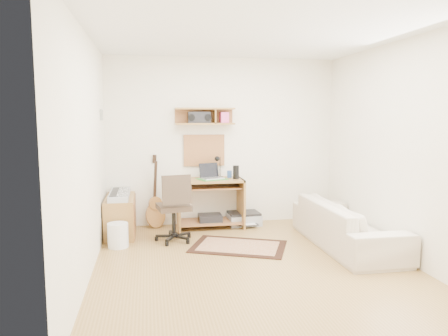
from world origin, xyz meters
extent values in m
cube|color=#A27C43|center=(0.00, 0.00, -0.01)|extent=(3.60, 4.00, 0.01)
cube|color=white|center=(0.00, 0.00, 2.60)|extent=(3.60, 4.00, 0.01)
cube|color=white|center=(0.00, 2.00, 1.30)|extent=(3.60, 0.01, 2.60)
cube|color=white|center=(-1.80, 0.00, 1.30)|extent=(0.01, 4.00, 2.60)
cube|color=white|center=(1.80, 0.00, 1.30)|extent=(0.01, 4.00, 2.60)
cube|color=#A17339|center=(-0.30, 1.88, 1.70)|extent=(0.90, 0.25, 0.26)
cube|color=tan|center=(-0.30, 1.98, 1.17)|extent=(0.64, 0.03, 0.49)
cube|color=#4C8CBF|center=(-1.79, 1.50, 1.72)|extent=(0.02, 0.20, 0.15)
cylinder|color=black|center=(0.15, 1.68, 0.85)|extent=(0.09, 0.09, 0.21)
cylinder|color=#33569B|center=(0.07, 1.83, 0.80)|extent=(0.08, 0.08, 0.11)
cube|color=black|center=(-0.39, 1.87, 1.68)|extent=(0.34, 0.15, 0.17)
cube|color=tan|center=(-0.02, 0.67, 0.01)|extent=(1.41, 1.20, 0.02)
cube|color=#A17339|center=(-1.58, 1.55, 0.28)|extent=(0.40, 0.90, 0.55)
cube|color=#B2B5BA|center=(-1.58, 1.55, 0.59)|extent=(0.27, 0.86, 0.08)
cylinder|color=white|center=(-1.58, 0.94, 0.16)|extent=(0.33, 0.33, 0.32)
cube|color=#A5A8AA|center=(0.30, 1.80, 0.09)|extent=(0.52, 0.42, 0.19)
imported|color=beige|center=(1.38, 0.46, 0.39)|extent=(0.59, 2.00, 0.78)
camera|label=1|loc=(-1.17, -4.66, 1.71)|focal=34.39mm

